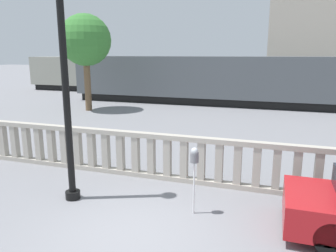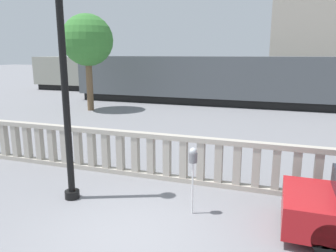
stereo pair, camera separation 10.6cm
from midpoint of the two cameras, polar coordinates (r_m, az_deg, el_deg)
name	(u,v)px [view 1 (the left image)]	position (r m, az deg, el deg)	size (l,w,h in m)	color
ground_plane	(131,235)	(7.02, -6.92, -18.30)	(160.00, 160.00, 0.00)	slate
balustrade	(176,158)	(9.34, 1.03, -5.64)	(14.21, 0.24, 1.35)	#ADA599
lamppost	(64,64)	(8.07, -18.02, 10.21)	(0.39, 0.39, 6.04)	black
parking_meter	(194,160)	(7.30, 4.21, -5.92)	(0.19, 0.19, 1.57)	silver
train_near	(246,80)	(23.36, 13.27, 7.78)	(24.84, 2.86, 3.97)	black
train_far	(168,75)	(29.66, -0.06, 8.93)	(27.49, 2.84, 3.84)	black
tree_left	(85,41)	(21.40, -14.35, 14.19)	(3.16, 3.16, 5.96)	brown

